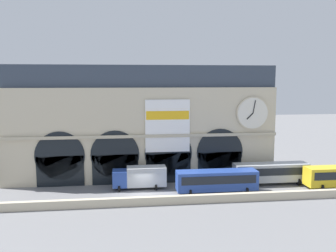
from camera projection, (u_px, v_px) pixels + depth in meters
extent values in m
plane|color=slate|center=(144.00, 194.00, 47.74)|extent=(200.00, 200.00, 0.00)
cube|color=beige|center=(146.00, 201.00, 43.43)|extent=(90.00, 0.70, 1.07)
cube|color=beige|center=(141.00, 134.00, 53.78)|extent=(40.73, 4.19, 14.17)
cube|color=#333D4C|center=(140.00, 76.00, 52.93)|extent=(40.73, 3.59, 3.27)
cube|color=black|center=(60.00, 171.00, 50.90)|extent=(6.70, 0.20, 4.49)
cylinder|color=black|center=(60.00, 156.00, 50.61)|extent=(7.05, 0.20, 7.05)
cube|color=black|center=(115.00, 170.00, 51.84)|extent=(6.70, 0.20, 4.49)
cylinder|color=black|center=(115.00, 155.00, 51.55)|extent=(7.05, 0.20, 7.05)
cube|color=black|center=(168.00, 168.00, 52.78)|extent=(6.70, 0.20, 4.49)
cylinder|color=black|center=(168.00, 153.00, 52.49)|extent=(7.05, 0.20, 7.05)
cube|color=black|center=(220.00, 166.00, 53.73)|extent=(6.70, 0.20, 4.49)
cylinder|color=black|center=(220.00, 152.00, 53.43)|extent=(7.05, 0.20, 7.05)
cylinder|color=beige|center=(253.00, 113.00, 53.15)|extent=(5.01, 0.25, 5.01)
cylinder|color=silver|center=(253.00, 113.00, 53.04)|extent=(4.64, 0.06, 4.64)
cube|color=black|center=(250.00, 116.00, 52.98)|extent=(1.03, 0.04, 1.00)
cube|color=black|center=(254.00, 107.00, 52.85)|extent=(0.45, 0.04, 1.96)
cube|color=white|center=(168.00, 126.00, 51.82)|extent=(6.57, 0.12, 7.74)
cube|color=yellow|center=(168.00, 115.00, 51.53)|extent=(6.31, 0.04, 1.26)
cube|color=#B6AB91|center=(142.00, 136.00, 51.57)|extent=(40.73, 0.50, 0.44)
cube|color=#28479E|center=(120.00, 178.00, 49.70)|extent=(2.00, 2.30, 2.30)
cube|color=#ADB2B7|center=(146.00, 176.00, 50.12)|extent=(5.50, 2.30, 2.70)
cylinder|color=black|center=(119.00, 188.00, 48.82)|extent=(0.28, 0.84, 0.84)
cylinder|color=black|center=(119.00, 184.00, 50.86)|extent=(0.28, 0.84, 0.84)
cylinder|color=black|center=(156.00, 187.00, 49.43)|extent=(0.28, 0.84, 0.84)
cylinder|color=black|center=(155.00, 183.00, 51.47)|extent=(0.28, 0.84, 0.84)
cube|color=#28479E|center=(217.00, 180.00, 48.01)|extent=(11.00, 2.50, 2.60)
cube|color=black|center=(219.00, 180.00, 46.71)|extent=(10.12, 0.04, 1.10)
cylinder|color=black|center=(190.00, 193.00, 46.61)|extent=(0.28, 1.00, 1.00)
cylinder|color=black|center=(187.00, 188.00, 48.82)|extent=(0.28, 1.00, 1.00)
cylinder|color=black|center=(247.00, 191.00, 47.54)|extent=(0.28, 1.00, 1.00)
cylinder|color=black|center=(241.00, 186.00, 49.75)|extent=(0.28, 1.00, 1.00)
cube|color=#ADB2B7|center=(271.00, 172.00, 52.15)|extent=(11.00, 2.50, 2.60)
cube|color=black|center=(274.00, 172.00, 50.86)|extent=(10.12, 0.04, 1.10)
cylinder|color=black|center=(248.00, 184.00, 50.75)|extent=(0.28, 1.00, 1.00)
cylinder|color=black|center=(243.00, 179.00, 52.97)|extent=(0.28, 1.00, 1.00)
cylinder|color=black|center=(299.00, 182.00, 51.68)|extent=(0.28, 1.00, 1.00)
cylinder|color=black|center=(292.00, 178.00, 53.89)|extent=(0.28, 1.00, 1.00)
cylinder|color=black|center=(322.00, 188.00, 48.86)|extent=(0.28, 1.00, 1.00)
cylinder|color=black|center=(313.00, 183.00, 51.07)|extent=(0.28, 1.00, 1.00)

